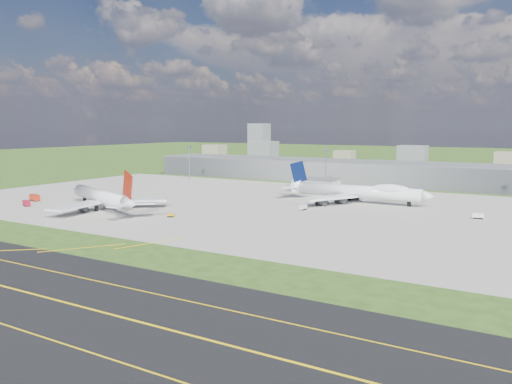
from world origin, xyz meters
The scene contains 23 objects.
ground centered at (0.00, 150.00, 0.00)m, with size 1400.00×1400.00×0.00m, color #294916.
apron centered at (10.00, 40.00, 0.04)m, with size 360.00×190.00×0.08m, color gray.
terminal centered at (0.00, 165.00, 7.50)m, with size 300.00×42.00×15.00m, color slate.
ops_building centered at (10.00, 100.00, 4.00)m, with size 26.00×16.00×8.00m, color silver.
mast_west centered at (-100.00, 115.00, 17.71)m, with size 3.50×2.00×25.90m.
mast_center centered at (10.00, 115.00, 17.71)m, with size 3.50×2.00×25.90m.
airliner_red_twin centered at (-54.06, -12.53, 5.63)m, with size 73.47×55.53×21.13m.
airliner_blue_quad centered at (46.51, 70.94, 5.90)m, with size 81.16×63.82×21.24m.
fire_truck centered at (-107.46, -12.03, 1.73)m, with size 8.28×4.79×3.47m.
crash_tender centered at (-95.23, -25.66, 1.46)m, with size 5.95×4.01×2.91m.
tug_yellow centered at (-11.53, -12.94, 0.86)m, with size 3.70×3.02×1.64m.
van_white_near centered at (31.45, 34.37, 1.24)m, with size 2.64×4.98×2.45m.
van_white_far centered at (107.85, 51.84, 1.23)m, with size 4.88×2.65×2.44m.
bldg_far_w centered at (-220.00, 320.00, 9.00)m, with size 24.00×20.00×18.00m, color gray.
bldg_w centered at (-140.00, 300.00, 12.00)m, with size 28.00×22.00×24.00m, color slate.
bldg_cw centered at (-60.00, 340.00, 7.00)m, with size 20.00×18.00×14.00m, color gray.
bldg_c centered at (20.00, 310.00, 11.00)m, with size 26.00×20.00×22.00m, color slate.
bldg_ce centered at (100.00, 350.00, 8.00)m, with size 22.00×24.00×16.00m, color gray.
bldg_tall_w centered at (-180.00, 360.00, 22.00)m, with size 22.00×20.00×44.00m, color slate.
tree_far_w centered at (-200.00, 270.00, 5.18)m, with size 7.20×7.20×8.80m.
tree_w centered at (-110.00, 265.00, 4.86)m, with size 6.75×6.75×8.25m.
tree_c centered at (-20.00, 280.00, 5.84)m, with size 8.10×8.10×9.90m.
tree_e centered at (70.00, 275.00, 5.51)m, with size 7.65×7.65×9.35m.
Camera 1 is at (131.85, -183.42, 40.35)m, focal length 35.00 mm.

